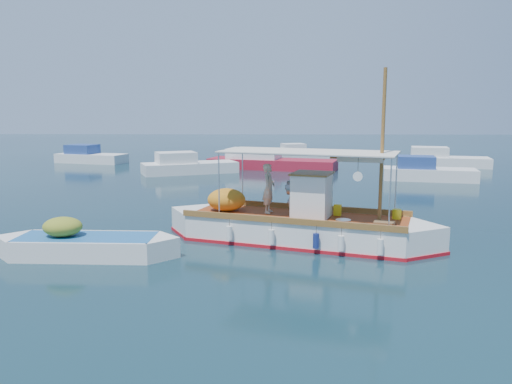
{
  "coord_description": "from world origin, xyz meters",
  "views": [
    {
      "loc": [
        -1.19,
        -17.89,
        4.58
      ],
      "look_at": [
        -1.6,
        0.0,
        1.65
      ],
      "focal_mm": 35.0,
      "sensor_mm": 36.0,
      "label": 1
    }
  ],
  "objects": [
    {
      "name": "bg_boat_ne",
      "position": [
        9.39,
        15.24,
        0.49
      ],
      "size": [
        6.22,
        3.4,
        1.8
      ],
      "rotation": [
        0.0,
        0.0,
        -0.22
      ],
      "color": "silver",
      "rests_on": "ground"
    },
    {
      "name": "ground",
      "position": [
        0.0,
        0.0,
        0.0
      ],
      "size": [
        160.0,
        160.0,
        0.0
      ],
      "primitive_type": "plane",
      "color": "black",
      "rests_on": "ground"
    },
    {
      "name": "bg_boat_far_w",
      "position": [
        -16.97,
        25.88,
        0.49
      ],
      "size": [
        6.54,
        3.91,
        1.8
      ],
      "rotation": [
        0.0,
        0.0,
        -0.28
      ],
      "color": "silver",
      "rests_on": "ground"
    },
    {
      "name": "bg_boat_e",
      "position": [
        13.12,
        23.64,
        0.49
      ],
      "size": [
        7.64,
        4.24,
        1.8
      ],
      "rotation": [
        0.0,
        0.0,
        -0.24
      ],
      "color": "silver",
      "rests_on": "ground"
    },
    {
      "name": "bg_boat_far_n",
      "position": [
        1.75,
        27.92,
        0.49
      ],
      "size": [
        5.33,
        3.16,
        1.8
      ],
      "rotation": [
        0.0,
        0.0,
        0.25
      ],
      "color": "silver",
      "rests_on": "ground"
    },
    {
      "name": "dinghy",
      "position": [
        -6.96,
        -2.72,
        0.3
      ],
      "size": [
        5.96,
        1.76,
        1.46
      ],
      "rotation": [
        0.0,
        0.0,
        -0.02
      ],
      "color": "white",
      "rests_on": "ground"
    },
    {
      "name": "bg_boat_nw",
      "position": [
        -7.11,
        18.5,
        0.49
      ],
      "size": [
        7.25,
        4.89,
        1.8
      ],
      "rotation": [
        0.0,
        0.0,
        0.4
      ],
      "color": "silver",
      "rests_on": "ground"
    },
    {
      "name": "fishing_caique",
      "position": [
        -0.18,
        -0.66,
        0.54
      ],
      "size": [
        9.53,
        4.95,
        6.13
      ],
      "rotation": [
        0.0,
        0.0,
        -0.33
      ],
      "color": "white",
      "rests_on": "ground"
    },
    {
      "name": "bg_boat_n",
      "position": [
        -1.13,
        21.57,
        0.49
      ],
      "size": [
        10.46,
        5.46,
        1.8
      ],
      "rotation": [
        0.0,
        0.0,
        -0.28
      ],
      "color": "maroon",
      "rests_on": "ground"
    }
  ]
}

